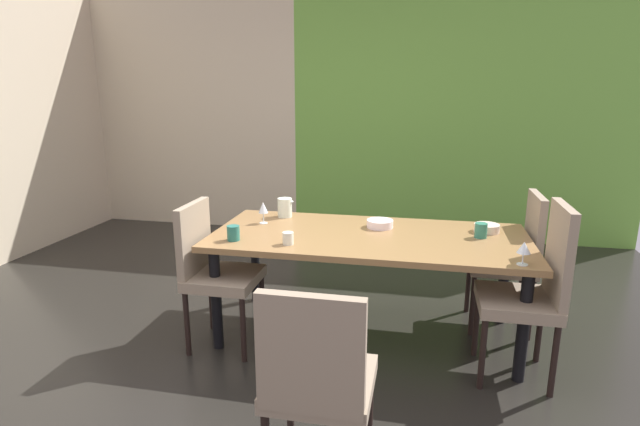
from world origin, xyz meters
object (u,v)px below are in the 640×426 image
Objects in this scene: serving_bowl_front at (487,228)px; cup_near_window at (481,230)px; chair_right_near at (534,286)px; serving_bowl_south at (380,224)px; cup_north at (233,233)px; pitcher_west at (285,207)px; chair_left_near at (213,266)px; chair_right_far at (514,254)px; cup_corner at (288,238)px; wine_glass_center at (263,208)px; chair_head_near at (317,378)px; wine_glass_right at (524,248)px; dining_table at (369,245)px.

cup_near_window is at bearing -110.28° from serving_bowl_front.
chair_right_near reaches higher than serving_bowl_south.
pitcher_west reaches higher than cup_north.
chair_left_near reaches higher than cup_north.
chair_right_far is 1.95m from cup_north.
cup_corner is 0.69m from pitcher_west.
chair_right_near is 0.62m from serving_bowl_front.
serving_bowl_south is at bearing 170.63° from cup_near_window.
wine_glass_center is 0.93× the size of serving_bowl_front.
cup_near_window is (0.67, -0.11, 0.02)m from serving_bowl_south.
cup_near_window is (0.77, 1.53, 0.23)m from chair_head_near.
chair_right_near is 6.72× the size of wine_glass_center.
wine_glass_right is 1.04m from serving_bowl_south.
chair_left_near is at bearing -178.22° from cup_corner.
wine_glass_right is at bearing 128.99° from chair_right_near.
chair_head_near is at bearing 149.81° from chair_right_far.
pitcher_west is at bearing 153.32° from dining_table.
cup_corner is at bearing 110.79° from chair_head_near.
pitcher_west reaches higher than dining_table.
wine_glass_right is 0.79× the size of serving_bowl_front.
chair_head_near is at bearing -132.30° from wine_glass_right.
chair_right_far reaches higher than dining_table.
chair_right_near is at bearing -56.72° from cup_near_window.
wine_glass_right is (1.68, -0.53, -0.02)m from wine_glass_center.
chair_right_near is 7.97× the size of wine_glass_right.
chair_right_far reaches higher than wine_glass_center.
chair_right_near is at bearing -179.39° from chair_right_far.
chair_right_near is at bearing -18.35° from dining_table.
wine_glass_center is at bearing 115.04° from chair_head_near.
cup_north is (-0.80, 1.14, 0.23)m from chair_head_near.
wine_glass_right reaches higher than cup_corner.
cup_corner reaches higher than dining_table.
wine_glass_center reaches higher than cup_corner.
cup_near_window is at bearing 33.28° from chair_right_near.
chair_right_near is 0.53m from cup_near_window.
wine_glass_center is (-0.78, 0.13, 0.18)m from dining_table.
chair_right_far is (-0.01, 0.66, -0.03)m from chair_right_near.
chair_right_far is 10.15× the size of cup_north.
wine_glass_center is 1.77m from wine_glass_right.
cup_near_window is 1.26m from cup_corner.
chair_right_far is at bearing 19.13° from cup_north.
wine_glass_right reaches higher than dining_table.
wine_glass_center reaches higher than wine_glass_right.
cup_north is (-1.57, -0.39, -0.00)m from cup_near_window.
chair_head_near reaches higher than serving_bowl_front.
chair_right_near reaches higher than chair_left_near.
chair_right_near reaches higher than chair_head_near.
serving_bowl_front is 1.17× the size of pitcher_west.
chair_right_near is 1.09m from serving_bowl_south.
wine_glass_right is at bearing 173.31° from chair_right_far.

